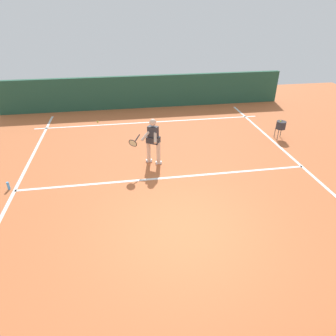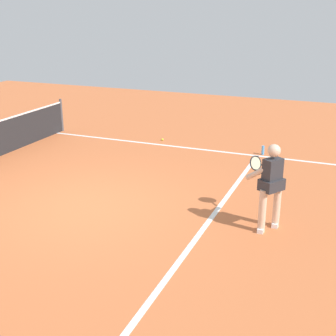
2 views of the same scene
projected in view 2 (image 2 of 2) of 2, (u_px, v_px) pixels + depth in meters
name	position (u px, v px, depth m)	size (l,w,h in m)	color
ground_plane	(87.00, 206.00, 9.13)	(25.49, 25.49, 0.00)	#C66638
service_line_marking	(205.00, 226.00, 8.26)	(8.96, 0.10, 0.01)	white
sideline_right_marking	(171.00, 146.00, 13.05)	(0.10, 17.60, 0.01)	white
tennis_player	(271.00, 183.00, 7.91)	(1.08, 0.78, 1.55)	beige
tennis_ball_mid	(162.00, 139.00, 13.59)	(0.07, 0.07, 0.07)	#D1E533
water_bottle	(263.00, 150.00, 12.26)	(0.07, 0.07, 0.24)	#4C9EE5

